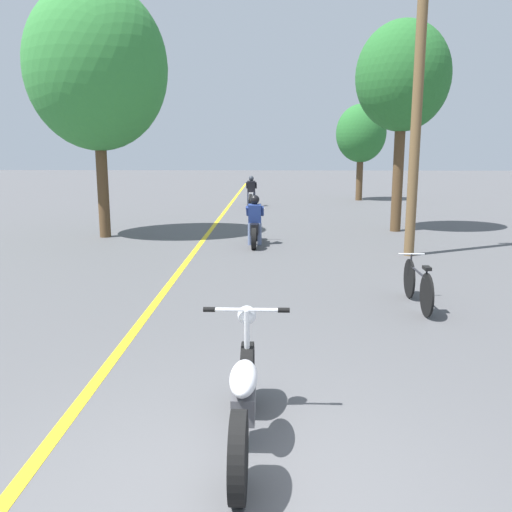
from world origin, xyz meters
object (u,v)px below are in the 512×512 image
(bicycle_parked, at_px, (418,285))
(motorcycle_foreground, at_px, (244,398))
(roadside_tree_right_far, at_px, (361,134))
(roadside_tree_right_near, at_px, (403,78))
(motorcycle_rider_far, at_px, (251,195))
(utility_pole, at_px, (418,94))
(motorcycle_rider_lead, at_px, (255,226))
(roadside_tree_left, at_px, (96,68))

(bicycle_parked, bearing_deg, motorcycle_foreground, -121.36)
(roadside_tree_right_far, bearing_deg, roadside_tree_right_near, -92.47)
(motorcycle_rider_far, bearing_deg, roadside_tree_right_far, 30.71)
(utility_pole, relative_size, motorcycle_foreground, 3.49)
(utility_pole, xyz_separation_m, motorcycle_rider_far, (-4.27, 11.05, -3.27))
(utility_pole, height_order, motorcycle_rider_lead, utility_pole)
(roadside_tree_left, bearing_deg, roadside_tree_right_near, 9.11)
(motorcycle_foreground, relative_size, motorcycle_rider_lead, 1.08)
(roadside_tree_right_near, distance_m, motorcycle_foreground, 13.88)
(motorcycle_rider_far, distance_m, bicycle_parked, 15.77)
(utility_pole, bearing_deg, motorcycle_rider_far, 111.10)
(roadside_tree_right_far, height_order, motorcycle_foreground, roadside_tree_right_far)
(roadside_tree_right_near, xyz_separation_m, roadside_tree_right_far, (0.44, 10.24, -1.38))
(motorcycle_rider_lead, height_order, motorcycle_rider_far, motorcycle_rider_far)
(roadside_tree_right_far, bearing_deg, motorcycle_rider_lead, -110.43)
(motorcycle_rider_far, bearing_deg, roadside_tree_right_near, -56.03)
(utility_pole, bearing_deg, bicycle_parked, -102.12)
(roadside_tree_right_far, xyz_separation_m, roadside_tree_left, (-9.19, -11.64, 1.49))
(utility_pole, distance_m, motorcycle_rider_far, 12.29)
(bicycle_parked, bearing_deg, utility_pole, 77.88)
(utility_pole, distance_m, bicycle_parked, 5.62)
(utility_pole, distance_m, roadside_tree_left, 8.65)
(motorcycle_rider_lead, bearing_deg, motorcycle_rider_far, 92.80)
(roadside_tree_right_far, bearing_deg, bicycle_parked, -95.90)
(roadside_tree_right_far, xyz_separation_m, bicycle_parked, (-1.91, -18.53, -2.86))
(motorcycle_rider_far, relative_size, bicycle_parked, 1.19)
(utility_pole, height_order, roadside_tree_left, utility_pole)
(roadside_tree_right_far, xyz_separation_m, motorcycle_rider_far, (-5.24, -3.11, -2.72))
(roadside_tree_right_near, distance_m, roadside_tree_left, 8.86)
(motorcycle_rider_far, bearing_deg, roadside_tree_left, -114.85)
(roadside_tree_right_far, relative_size, roadside_tree_left, 0.67)
(roadside_tree_right_far, height_order, motorcycle_rider_lead, roadside_tree_right_far)
(roadside_tree_right_near, xyz_separation_m, roadside_tree_left, (-8.75, -1.40, 0.11))
(roadside_tree_right_far, xyz_separation_m, motorcycle_foreground, (-4.53, -22.83, -2.80))
(utility_pole, xyz_separation_m, roadside_tree_left, (-8.22, 2.53, 0.94))
(roadside_tree_right_near, distance_m, motorcycle_rider_lead, 6.49)
(utility_pole, bearing_deg, roadside_tree_right_near, 82.24)
(roadside_tree_right_far, relative_size, motorcycle_rider_far, 2.23)
(utility_pole, height_order, roadside_tree_right_near, utility_pole)
(roadside_tree_left, height_order, motorcycle_rider_far, roadside_tree_left)
(roadside_tree_right_near, height_order, motorcycle_foreground, roadside_tree_right_near)
(utility_pole, xyz_separation_m, bicycle_parked, (-0.94, -4.36, -3.42))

